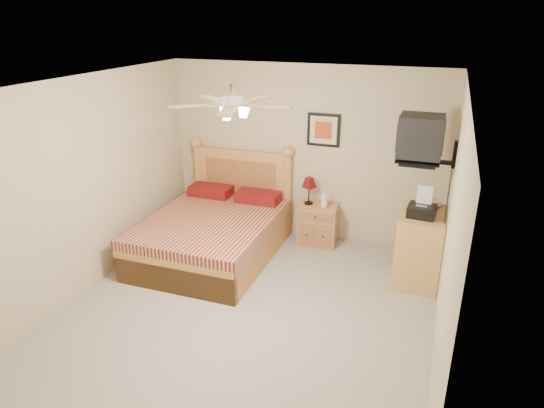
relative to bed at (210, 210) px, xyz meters
The scene contains 17 objects.
floor 1.63m from the bed, 49.37° to the right, with size 4.50×4.50×0.00m, color gray.
ceiling 2.34m from the bed, 49.37° to the right, with size 4.00×4.50×0.04m, color white.
wall_back 1.59m from the bed, 49.63° to the left, with size 4.00×0.04×2.50m, color #BCAC8A.
wall_front 3.55m from the bed, 74.09° to the right, with size 4.00×0.04×2.50m, color #BCAC8A.
wall_left 1.63m from the bed, 132.86° to the right, with size 0.04×4.50×2.50m, color #BCAC8A.
wall_right 3.22m from the bed, 20.72° to the right, with size 0.04×4.50×2.50m, color #BCAC8A.
bed is the anchor object (origin of this frame).
nightstand 1.58m from the bed, 35.22° to the left, with size 0.54×0.40×0.58m, color #B16E3D.
table_lamp 1.43m from the bed, 39.44° to the left, with size 0.21×0.21×0.40m, color #5F080E, non-canonical shape.
lotion_bottle 1.59m from the bed, 32.33° to the left, with size 0.09×0.09×0.24m, color white.
framed_picture 1.90m from the bed, 42.05° to the left, with size 0.46×0.04×0.46m, color black.
dresser 2.72m from the bed, ahead, with size 0.53×0.76×0.90m, color #B37E3A.
fax_machine 2.71m from the bed, ahead, with size 0.32×0.34×0.34m, color black, non-canonical shape.
magazine_lower 2.74m from the bed, 12.71° to the left, with size 0.21×0.28×0.03m, color #BAAC94.
magazine_upper 2.74m from the bed, 12.80° to the left, with size 0.19×0.26×0.02m, color gray.
wall_tv 2.94m from the bed, ahead, with size 0.56×0.46×0.58m, color black, non-canonical shape.
ceiling_fan 2.34m from the bed, 53.95° to the right, with size 1.14×1.14×0.28m, color white, non-canonical shape.
Camera 1 is at (1.84, -4.21, 3.14)m, focal length 32.00 mm.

